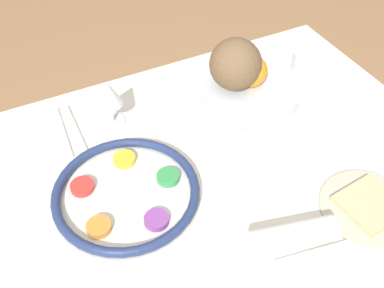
% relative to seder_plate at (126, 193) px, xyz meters
% --- Properties ---
extents(dining_table, '(1.23, 0.89, 0.72)m').
position_rel_seder_plate_xyz_m(dining_table, '(0.14, -0.05, -0.38)').
color(dining_table, silver).
rests_on(dining_table, ground_plane).
extents(seder_plate, '(0.31, 0.31, 0.03)m').
position_rel_seder_plate_xyz_m(seder_plate, '(0.00, 0.00, 0.00)').
color(seder_plate, silver).
rests_on(seder_plate, dining_table).
extents(wine_glass, '(0.07, 0.07, 0.12)m').
position_rel_seder_plate_xyz_m(wine_glass, '(0.05, 0.24, 0.07)').
color(wine_glass, silver).
rests_on(wine_glass, dining_table).
extents(fruit_stand, '(0.23, 0.23, 0.12)m').
position_rel_seder_plate_xyz_m(fruit_stand, '(0.35, 0.09, 0.08)').
color(fruit_stand, silver).
rests_on(fruit_stand, dining_table).
extents(orange_fruit, '(0.07, 0.07, 0.07)m').
position_rel_seder_plate_xyz_m(orange_fruit, '(0.34, 0.09, 0.14)').
color(orange_fruit, orange).
rests_on(orange_fruit, fruit_stand).
extents(coconut, '(0.12, 0.12, 0.12)m').
position_rel_seder_plate_xyz_m(coconut, '(0.31, 0.10, 0.16)').
color(coconut, brown).
rests_on(coconut, fruit_stand).
extents(bread_plate, '(0.20, 0.20, 0.02)m').
position_rel_seder_plate_xyz_m(bread_plate, '(0.43, -0.25, -0.01)').
color(bread_plate, beige).
rests_on(bread_plate, dining_table).
extents(napkin_roll, '(0.17, 0.09, 0.05)m').
position_rel_seder_plate_xyz_m(napkin_roll, '(0.25, -0.24, 0.01)').
color(napkin_roll, white).
rests_on(napkin_roll, dining_table).
extents(cup_mid, '(0.07, 0.07, 0.06)m').
position_rel_seder_plate_xyz_m(cup_mid, '(0.59, 0.20, 0.02)').
color(cup_mid, silver).
rests_on(cup_mid, dining_table).
extents(fork_left, '(0.03, 0.18, 0.01)m').
position_rel_seder_plate_xyz_m(fork_left, '(-0.07, 0.25, -0.01)').
color(fork_left, silver).
rests_on(fork_left, dining_table).
extents(fork_right, '(0.02, 0.18, 0.01)m').
position_rel_seder_plate_xyz_m(fork_right, '(-0.04, 0.25, -0.01)').
color(fork_right, silver).
rests_on(fork_right, dining_table).
extents(spoon, '(0.16, 0.05, 0.01)m').
position_rel_seder_plate_xyz_m(spoon, '(0.27, -0.29, -0.01)').
color(spoon, silver).
rests_on(spoon, dining_table).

